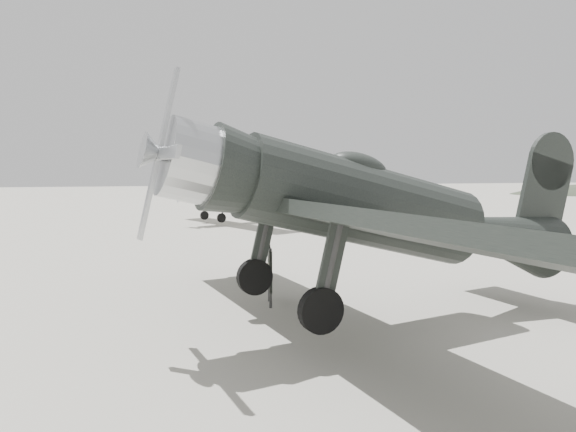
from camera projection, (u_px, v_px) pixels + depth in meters
name	position (u px, v px, depth m)	size (l,w,h in m)	color
ground	(297.00, 284.00, 14.94)	(160.00, 160.00, 0.00)	#AEA89A
lowwing_monoplane	(380.00, 210.00, 10.90)	(9.61, 13.38, 4.29)	black
highwing_monoplane	(233.00, 192.00, 30.91)	(7.00, 9.56, 2.75)	#AEB2B4
sign_board	(270.00, 270.00, 12.63)	(0.22, 0.91, 1.33)	#333333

